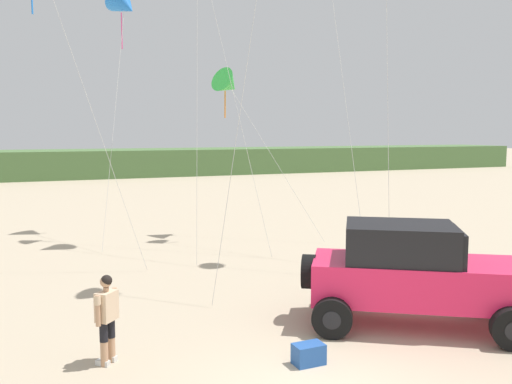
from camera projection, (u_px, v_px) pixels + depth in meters
dune_ridge at (127, 163)px, 52.97m from camera, size 90.00×7.50×2.53m
jeep at (412, 272)px, 11.87m from camera, size 4.96×4.31×2.26m
person_watching at (107, 314)px, 9.93m from camera, size 0.47×0.49×1.67m
cooler_box at (309, 354)px, 9.99m from camera, size 0.57×0.38×0.38m
kite_purple_stunt at (228, 85)px, 22.09m from camera, size 3.54×3.92×6.89m
kite_white_parafoil at (125, 5)px, 22.39m from camera, size 2.63×4.90×10.35m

